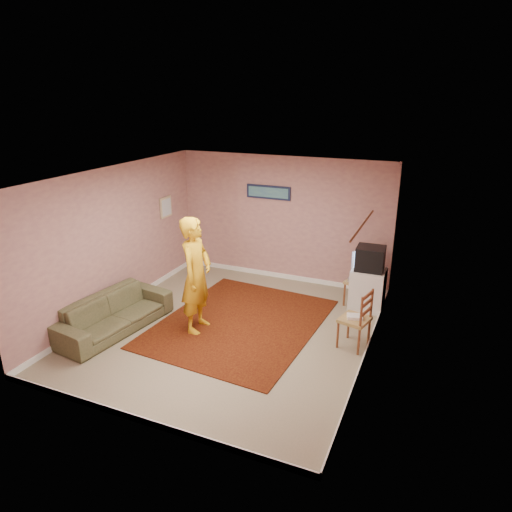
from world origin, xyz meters
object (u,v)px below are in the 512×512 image
at_px(crt_tv, 370,258).
at_px(person, 196,275).
at_px(tv_cabinet, 368,289).
at_px(chair_a, 359,276).
at_px(sofa, 114,313).
at_px(chair_b, 355,312).

relative_size(crt_tv, person, 0.27).
bearing_deg(crt_tv, tv_cabinet, 0.00).
bearing_deg(tv_cabinet, chair_a, 168.46).
height_order(tv_cabinet, sofa, tv_cabinet).
height_order(tv_cabinet, person, person).
height_order(crt_tv, person, person).
xyz_separation_m(chair_a, chair_b, (0.22, -1.50, -0.00)).
bearing_deg(chair_b, person, -66.01).
bearing_deg(person, chair_a, -53.77).
xyz_separation_m(tv_cabinet, chair_a, (-0.17, 0.03, 0.21)).
bearing_deg(chair_a, crt_tv, 4.67).
height_order(crt_tv, chair_a, crt_tv).
height_order(chair_a, sofa, chair_a).
bearing_deg(crt_tv, person, -144.09).
bearing_deg(chair_b, chair_a, -157.77).
xyz_separation_m(chair_b, person, (-2.52, -0.45, 0.39)).
distance_m(chair_a, chair_b, 1.51).
bearing_deg(person, sofa, 109.91).
height_order(crt_tv, chair_b, crt_tv).
xyz_separation_m(tv_cabinet, chair_b, (0.05, -1.46, 0.21)).
distance_m(tv_cabinet, sofa, 4.50).
bearing_deg(tv_cabinet, chair_b, -88.04).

